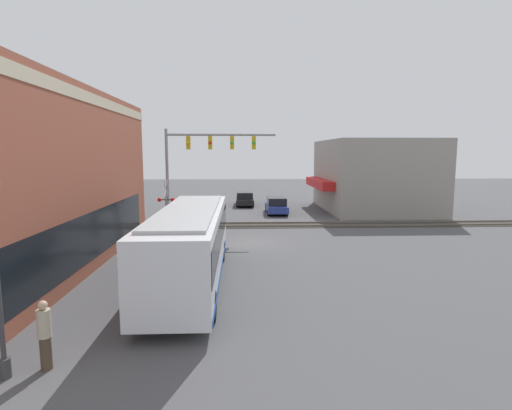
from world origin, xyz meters
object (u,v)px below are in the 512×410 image
at_px(crossing_signal, 166,200).
at_px(parked_car_blue, 276,206).
at_px(city_bus, 190,242).
at_px(parked_car_black, 245,199).
at_px(pedestrian_by_lamp, 45,334).
at_px(pedestrian_at_crossing, 187,220).

xyz_separation_m(crossing_signal, parked_car_blue, (8.44, -8.36, -1.60)).
distance_m(city_bus, parked_car_black, 25.21).
height_order(crossing_signal, parked_car_black, crossing_signal).
relative_size(parked_car_blue, pedestrian_by_lamp, 2.42).
relative_size(parked_car_blue, pedestrian_at_crossing, 2.47).
distance_m(city_bus, pedestrian_at_crossing, 10.85).
distance_m(parked_car_blue, pedestrian_at_crossing, 11.05).
distance_m(crossing_signal, parked_car_blue, 11.99).
bearing_deg(parked_car_blue, pedestrian_at_crossing, 141.16).
height_order(parked_car_black, pedestrian_by_lamp, pedestrian_by_lamp).
xyz_separation_m(city_bus, pedestrian_at_crossing, (10.71, 1.53, -0.86)).
xyz_separation_m(parked_car_blue, pedestrian_at_crossing, (-8.60, 6.93, 0.21)).
bearing_deg(parked_car_black, parked_car_blue, -153.98).
relative_size(city_bus, pedestrian_at_crossing, 6.41).
distance_m(city_bus, parked_car_blue, 20.08).
xyz_separation_m(parked_car_black, pedestrian_at_crossing, (-14.34, 4.13, 0.23)).
relative_size(city_bus, parked_car_blue, 2.60).
bearing_deg(parked_car_blue, parked_car_black, 26.02).
bearing_deg(parked_car_black, crossing_signal, 158.59).
height_order(crossing_signal, pedestrian_by_lamp, crossing_signal).
xyz_separation_m(parked_car_blue, pedestrian_by_lamp, (-26.00, 8.26, 0.23)).
bearing_deg(parked_car_black, pedestrian_by_lamp, 170.24).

